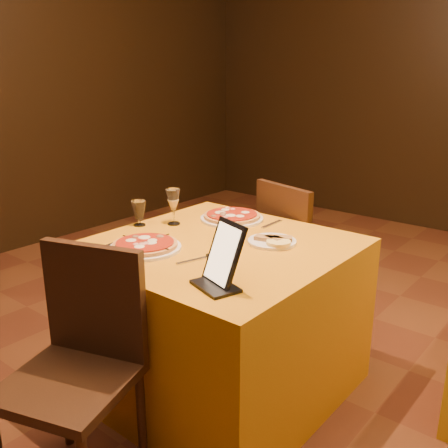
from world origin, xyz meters
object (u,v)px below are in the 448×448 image
Objects in this scene: chair_main_far at (305,256)px; water_glass at (139,213)px; chair_main_near at (68,383)px; pizza_near at (145,246)px; wine_glass at (173,207)px; pizza_far at (232,217)px; main_table at (219,317)px; tablet at (224,253)px.

water_glass is (-0.50, -0.84, 0.36)m from chair_main_far.
chair_main_near reaches higher than water_glass.
pizza_near is 0.40m from wine_glass.
pizza_far is 0.32m from wine_glass.
pizza_near is 1.69× the size of wine_glass.
chair_main_far reaches higher than pizza_far.
main_table is 5.79× the size of wine_glass.
chair_main_near reaches higher than pizza_far.
main_table is 0.51m from pizza_near.
wine_glass is 1.46× the size of water_glass.
water_glass is at bearing -128.46° from pizza_far.
tablet is at bearing 120.09° from chair_main_far.
chair_main_near is at bearing -67.79° from wine_glass.
chair_main_far reaches higher than water_glass.
pizza_near is 0.52m from tablet.
wine_glass is (-0.18, -0.25, 0.08)m from pizza_far.
tablet is (0.80, -0.29, 0.06)m from water_glass.
tablet reaches higher than wine_glass.
tablet is at bearing -7.38° from pizza_near.
main_table is at bearing 105.10° from chair_main_far.
chair_main_near is at bearing 105.10° from chair_main_far.
pizza_far is (-0.19, 0.34, 0.39)m from main_table.
chair_main_near reaches higher than pizza_near.
chair_main_near is at bearing -57.99° from water_glass.
chair_main_near is 1.64m from chair_main_far.
chair_main_far reaches higher than pizza_near.
pizza_far is (-0.19, 1.17, 0.31)m from chair_main_near.
pizza_near is at bearing -127.90° from main_table.
tablet is at bearing 40.35° from chair_main_near.
main_table is 0.84m from chair_main_near.
wine_glass is (-0.38, -0.71, 0.39)m from chair_main_far.
tablet is (0.68, -0.42, 0.03)m from wine_glass.
wine_glass is at bearing -125.90° from pizza_far.
pizza_near is (-0.21, -1.07, 0.31)m from chair_main_far.
chair_main_far is 1.04m from water_glass.
tablet is (0.30, -0.33, 0.49)m from main_table.
main_table is 8.46× the size of water_glass.
pizza_near is at bearing -169.29° from tablet.
pizza_near is 1.32× the size of tablet.
pizza_near is at bearing -91.14° from pizza_far.
chair_main_far is at bearing 79.13° from pizza_near.
pizza_far is 1.37× the size of tablet.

